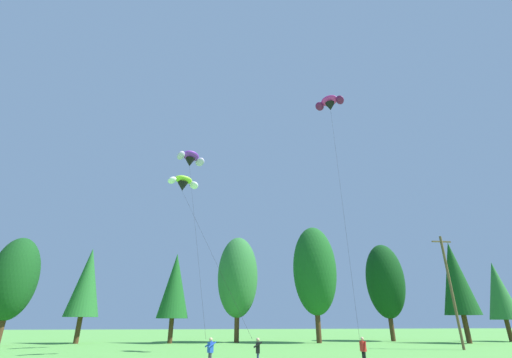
{
  "coord_description": "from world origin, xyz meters",
  "views": [
    {
      "loc": [
        -4.64,
        -2.35,
        2.69
      ],
      "look_at": [
        -1.28,
        24.63,
        14.04
      ],
      "focal_mm": 23.79,
      "sensor_mm": 36.0,
      "label": 1
    }
  ],
  "objects_px": {
    "parafoil_kite_far_magenta": "(330,103)",
    "kite_flyer_mid": "(258,350)",
    "kite_flyer_near": "(210,350)",
    "parafoil_kite_mid_lime_white": "(183,183)",
    "kite_flyer_far": "(363,349)",
    "utility_pole": "(451,287)",
    "parafoil_kite_high_purple": "(190,159)"
  },
  "relations": [
    {
      "from": "parafoil_kite_high_purple",
      "to": "parafoil_kite_far_magenta",
      "type": "height_order",
      "value": "parafoil_kite_far_magenta"
    },
    {
      "from": "kite_flyer_mid",
      "to": "parafoil_kite_high_purple",
      "type": "relative_size",
      "value": 0.08
    },
    {
      "from": "kite_flyer_mid",
      "to": "parafoil_kite_far_magenta",
      "type": "relative_size",
      "value": 0.07
    },
    {
      "from": "kite_flyer_near",
      "to": "kite_flyer_mid",
      "type": "height_order",
      "value": "same"
    },
    {
      "from": "kite_flyer_near",
      "to": "kite_flyer_mid",
      "type": "xyz_separation_m",
      "value": [
        2.87,
        -0.72,
        0.0
      ]
    },
    {
      "from": "kite_flyer_mid",
      "to": "parafoil_kite_mid_lime_white",
      "type": "distance_m",
      "value": 17.3
    },
    {
      "from": "kite_flyer_near",
      "to": "kite_flyer_far",
      "type": "xyz_separation_m",
      "value": [
        9.75,
        -0.34,
        -0.01
      ]
    },
    {
      "from": "parafoil_kite_high_purple",
      "to": "parafoil_kite_mid_lime_white",
      "type": "distance_m",
      "value": 8.77
    },
    {
      "from": "kite_flyer_mid",
      "to": "parafoil_kite_high_purple",
      "type": "height_order",
      "value": "parafoil_kite_high_purple"
    },
    {
      "from": "kite_flyer_near",
      "to": "parafoil_kite_high_purple",
      "type": "relative_size",
      "value": 0.08
    },
    {
      "from": "utility_pole",
      "to": "kite_flyer_far",
      "type": "xyz_separation_m",
      "value": [
        -15.06,
        -11.11,
        -4.93
      ]
    },
    {
      "from": "kite_flyer_mid",
      "to": "kite_flyer_far",
      "type": "distance_m",
      "value": 6.89
    },
    {
      "from": "kite_flyer_near",
      "to": "utility_pole",
      "type": "bearing_deg",
      "value": 23.47
    },
    {
      "from": "kite_flyer_mid",
      "to": "kite_flyer_far",
      "type": "xyz_separation_m",
      "value": [
        6.87,
        0.38,
        -0.01
      ]
    },
    {
      "from": "kite_flyer_mid",
      "to": "kite_flyer_far",
      "type": "height_order",
      "value": "same"
    },
    {
      "from": "kite_flyer_mid",
      "to": "utility_pole",
      "type": "bearing_deg",
      "value": 27.65
    },
    {
      "from": "utility_pole",
      "to": "parafoil_kite_high_purple",
      "type": "bearing_deg",
      "value": 173.43
    },
    {
      "from": "utility_pole",
      "to": "kite_flyer_near",
      "type": "relative_size",
      "value": 6.69
    },
    {
      "from": "utility_pole",
      "to": "kite_flyer_far",
      "type": "height_order",
      "value": "utility_pole"
    },
    {
      "from": "kite_flyer_far",
      "to": "parafoil_kite_far_magenta",
      "type": "distance_m",
      "value": 25.64
    },
    {
      "from": "kite_flyer_mid",
      "to": "parafoil_kite_far_magenta",
      "type": "height_order",
      "value": "parafoil_kite_far_magenta"
    },
    {
      "from": "kite_flyer_near",
      "to": "parafoil_kite_far_magenta",
      "type": "relative_size",
      "value": 0.07
    },
    {
      "from": "kite_flyer_near",
      "to": "parafoil_kite_far_magenta",
      "type": "bearing_deg",
      "value": 30.74
    },
    {
      "from": "parafoil_kite_mid_lime_white",
      "to": "parafoil_kite_far_magenta",
      "type": "bearing_deg",
      "value": -0.73
    },
    {
      "from": "kite_flyer_mid",
      "to": "parafoil_kite_far_magenta",
      "type": "bearing_deg",
      "value": 40.56
    },
    {
      "from": "utility_pole",
      "to": "parafoil_kite_high_purple",
      "type": "relative_size",
      "value": 0.56
    },
    {
      "from": "parafoil_kite_high_purple",
      "to": "parafoil_kite_mid_lime_white",
      "type": "relative_size",
      "value": 1.43
    },
    {
      "from": "kite_flyer_far",
      "to": "parafoil_kite_high_purple",
      "type": "height_order",
      "value": "parafoil_kite_high_purple"
    },
    {
      "from": "kite_flyer_mid",
      "to": "parafoil_kite_high_purple",
      "type": "xyz_separation_m",
      "value": [
        -6.28,
        14.74,
        19.74
      ]
    },
    {
      "from": "kite_flyer_near",
      "to": "parafoil_kite_mid_lime_white",
      "type": "bearing_deg",
      "value": 114.16
    },
    {
      "from": "utility_pole",
      "to": "kite_flyer_far",
      "type": "distance_m",
      "value": 19.35
    },
    {
      "from": "parafoil_kite_far_magenta",
      "to": "kite_flyer_mid",
      "type": "bearing_deg",
      "value": -139.44
    }
  ]
}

